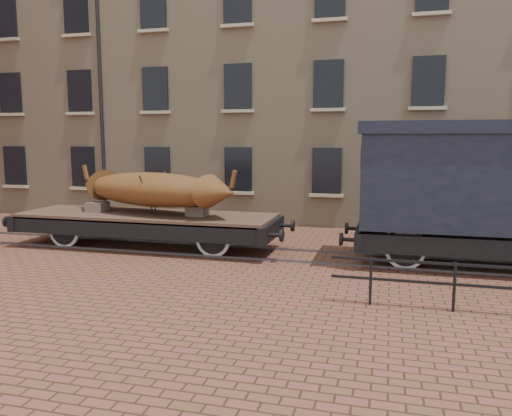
# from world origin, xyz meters

# --- Properties ---
(ground) EXTENTS (90.00, 90.00, 0.00)m
(ground) POSITION_xyz_m (0.00, 0.00, 0.00)
(ground) COLOR brown
(warehouse_cream) EXTENTS (40.00, 10.19, 14.00)m
(warehouse_cream) POSITION_xyz_m (3.00, 9.99, 7.00)
(warehouse_cream) COLOR tan
(warehouse_cream) RESTS_ON ground
(rail_track) EXTENTS (30.00, 1.52, 0.06)m
(rail_track) POSITION_xyz_m (0.00, 0.00, 0.03)
(rail_track) COLOR #59595E
(rail_track) RESTS_ON ground
(flatcar_wagon) EXTENTS (9.07, 2.46, 1.37)m
(flatcar_wagon) POSITION_xyz_m (-3.99, -0.00, 0.85)
(flatcar_wagon) COLOR #50392B
(flatcar_wagon) RESTS_ON ground
(iron_boat) EXTENTS (5.95, 2.84, 1.46)m
(iron_boat) POSITION_xyz_m (-3.73, -0.00, 1.84)
(iron_boat) COLOR brown
(iron_boat) RESTS_ON flatcar_wagon
(goods_van) EXTENTS (7.40, 2.70, 3.83)m
(goods_van) POSITION_xyz_m (5.78, 0.00, 2.40)
(goods_van) COLOR black
(goods_van) RESTS_ON ground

